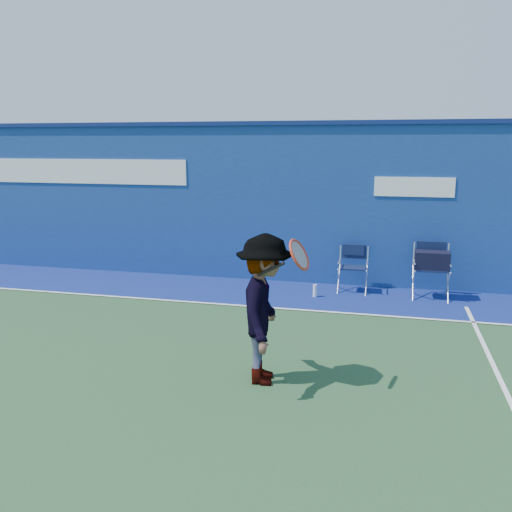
% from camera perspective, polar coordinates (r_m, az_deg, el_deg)
% --- Properties ---
extents(ground, '(80.00, 80.00, 0.00)m').
position_cam_1_polar(ground, '(6.62, -16.45, -12.52)').
color(ground, '#284B29').
rests_on(ground, ground).
extents(stadium_wall, '(24.00, 0.50, 3.08)m').
position_cam_1_polar(stadium_wall, '(10.90, -3.22, 5.87)').
color(stadium_wall, navy).
rests_on(stadium_wall, ground).
extents(out_of_bounds_strip, '(24.00, 1.80, 0.01)m').
position_cam_1_polar(out_of_bounds_strip, '(10.15, -4.89, -3.48)').
color(out_of_bounds_strip, navy).
rests_on(out_of_bounds_strip, ground).
extents(court_lines, '(24.00, 12.00, 0.01)m').
position_cam_1_polar(court_lines, '(7.09, -14.01, -10.60)').
color(court_lines, white).
rests_on(court_lines, out_of_bounds_strip).
extents(directors_chair_left, '(0.50, 0.46, 0.85)m').
position_cam_1_polar(directors_chair_left, '(10.05, 10.14, -2.17)').
color(directors_chair_left, silver).
rests_on(directors_chair_left, ground).
extents(directors_chair_right, '(0.58, 0.52, 0.97)m').
position_cam_1_polar(directors_chair_right, '(9.91, 17.92, -2.00)').
color(directors_chair_right, silver).
rests_on(directors_chair_right, ground).
extents(water_bottle, '(0.07, 0.07, 0.23)m').
position_cam_1_polar(water_bottle, '(9.64, 6.21, -3.66)').
color(water_bottle, white).
rests_on(water_bottle, ground).
extents(tennis_player, '(0.91, 1.17, 1.70)m').
position_cam_1_polar(tennis_player, '(6.08, 0.92, -5.62)').
color(tennis_player, '#EA4738').
rests_on(tennis_player, ground).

